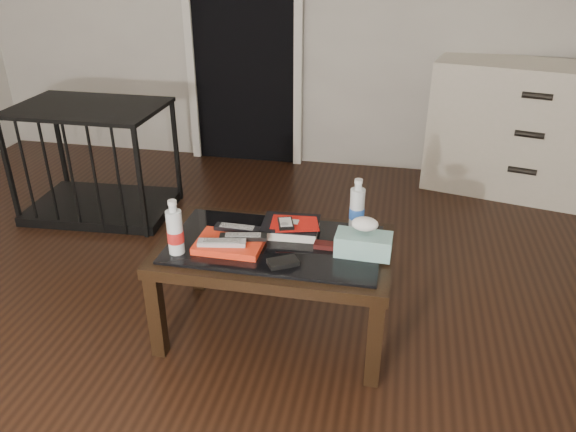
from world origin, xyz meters
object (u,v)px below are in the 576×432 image
at_px(dresser, 521,130).
at_px(textbook, 291,227).
at_px(water_bottle_right, 357,204).
at_px(pet_crate, 99,178).
at_px(tissue_box, 363,244).
at_px(water_bottle_left, 175,227).
at_px(coffee_table, 275,256).

distance_m(dresser, textbook, 2.18).
xyz_separation_m(dresser, water_bottle_right, (-0.98, -1.68, 0.13)).
distance_m(pet_crate, tissue_box, 2.06).
bearing_deg(pet_crate, tissue_box, -33.29).
bearing_deg(dresser, textbook, -112.21).
bearing_deg(pet_crate, water_bottle_right, -28.15).
distance_m(water_bottle_left, water_bottle_right, 0.80).
relative_size(coffee_table, water_bottle_right, 4.20).
height_order(dresser, water_bottle_right, dresser).
bearing_deg(tissue_box, dresser, 66.22).
bearing_deg(water_bottle_right, tissue_box, -77.55).
xyz_separation_m(pet_crate, tissue_box, (1.77, -1.02, 0.28)).
xyz_separation_m(water_bottle_right, tissue_box, (0.05, -0.22, -0.07)).
relative_size(water_bottle_left, tissue_box, 1.03).
distance_m(water_bottle_left, tissue_box, 0.78).
bearing_deg(coffee_table, water_bottle_right, 32.26).
distance_m(water_bottle_right, tissue_box, 0.24).
xyz_separation_m(coffee_table, textbook, (0.05, 0.11, 0.09)).
xyz_separation_m(coffee_table, water_bottle_right, (0.33, 0.21, 0.18)).
bearing_deg(dresser, tissue_box, -102.84).
relative_size(pet_crate, water_bottle_left, 3.93).
bearing_deg(coffee_table, dresser, 55.32).
bearing_deg(textbook, dresser, 51.67).
xyz_separation_m(pet_crate, water_bottle_right, (1.72, -0.79, 0.35)).
height_order(pet_crate, water_bottle_right, pet_crate).
relative_size(textbook, tissue_box, 1.09).
xyz_separation_m(coffee_table, water_bottle_left, (-0.38, -0.16, 0.18)).
xyz_separation_m(textbook, tissue_box, (0.33, -0.13, 0.02)).
height_order(pet_crate, water_bottle_left, pet_crate).
bearing_deg(water_bottle_left, textbook, 32.08).
height_order(dresser, textbook, dresser).
bearing_deg(water_bottle_right, pet_crate, 155.33).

